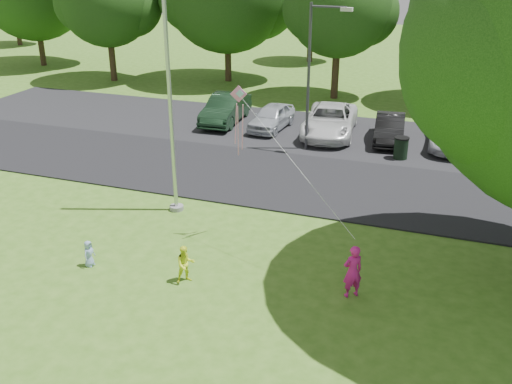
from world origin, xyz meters
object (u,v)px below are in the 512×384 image
(flagpole, at_px, (170,96))
(kite, at_px, (242,112))
(child_yellow, at_px, (185,264))
(street_lamp, at_px, (315,65))
(trash_can, at_px, (401,148))
(woman, at_px, (353,271))
(child_blue, at_px, (89,254))

(flagpole, xyz_separation_m, kite, (2.96, -1.08, 0.02))
(child_yellow, bearing_deg, street_lamp, 45.49)
(flagpole, relative_size, street_lamp, 1.52)
(trash_can, bearing_deg, kite, -114.14)
(street_lamp, height_order, woman, street_lamp)
(flagpole, bearing_deg, trash_can, 48.66)
(woman, distance_m, child_blue, 7.71)
(child_yellow, xyz_separation_m, kite, (0.56, 3.11, 3.63))
(street_lamp, bearing_deg, trash_can, 3.16)
(flagpole, height_order, woman, flagpole)
(street_lamp, bearing_deg, child_blue, -104.52)
(flagpole, height_order, kite, flagpole)
(flagpole, relative_size, woman, 6.50)
(trash_can, height_order, woman, woman)
(woman, bearing_deg, kite, -67.44)
(child_blue, bearing_deg, flagpole, -4.21)
(street_lamp, distance_m, child_blue, 13.30)
(trash_can, bearing_deg, child_yellow, -110.78)
(kite, bearing_deg, child_yellow, -116.77)
(flagpole, height_order, street_lamp, flagpole)
(street_lamp, height_order, child_yellow, street_lamp)
(child_blue, distance_m, kite, 6.19)
(flagpole, height_order, child_blue, flagpole)
(woman, xyz_separation_m, child_yellow, (-4.56, -0.83, -0.21))
(child_yellow, relative_size, child_blue, 1.36)
(woman, relative_size, child_blue, 1.87)
(trash_can, bearing_deg, woman, -90.33)
(flagpole, xyz_separation_m, child_yellow, (2.41, -4.20, -3.61))
(flagpole, xyz_separation_m, child_blue, (-0.67, -4.37, -3.75))
(street_lamp, relative_size, child_blue, 7.97)
(woman, relative_size, child_yellow, 1.37)
(flagpole, xyz_separation_m, woman, (6.97, -3.37, -3.40))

